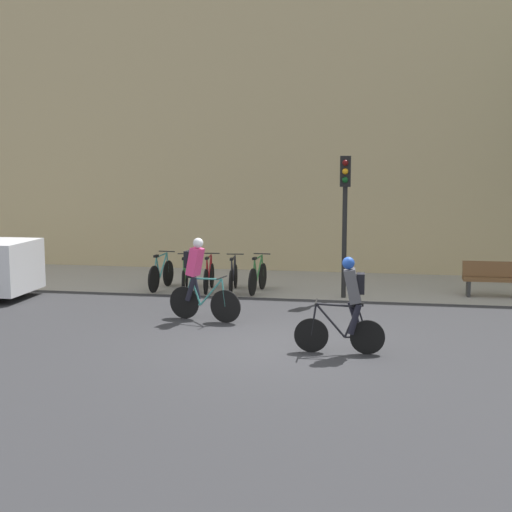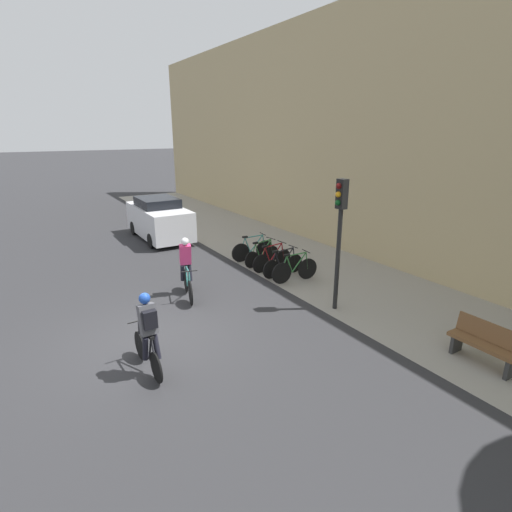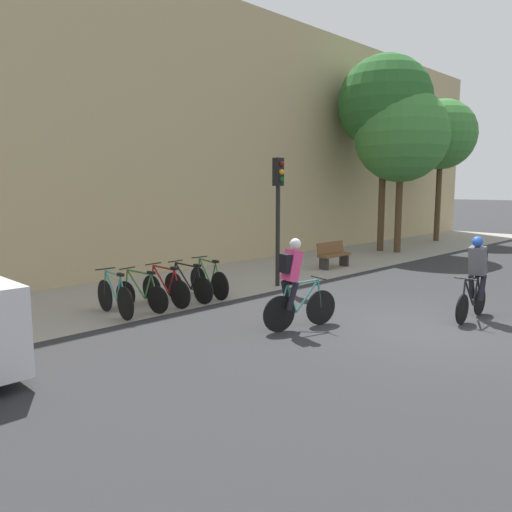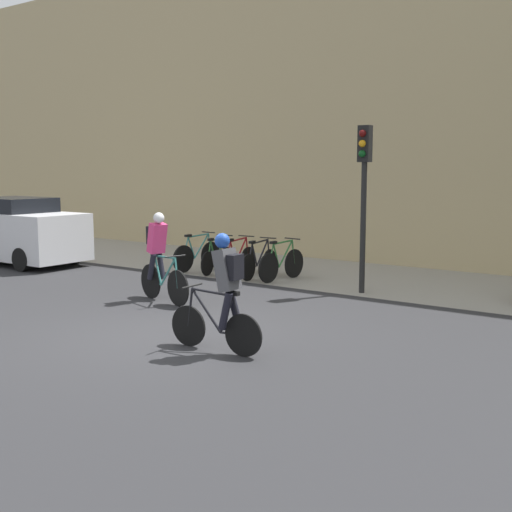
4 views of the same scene
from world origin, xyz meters
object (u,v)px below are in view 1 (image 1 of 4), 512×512
Objects in this scene: cyclist_pink at (198,277)px; cyclist_grey at (349,302)px; bench at (492,279)px; parked_bike_2 at (209,276)px; parked_bike_4 at (258,277)px; parked_bike_0 at (161,274)px; traffic_light_pole at (345,200)px; parked_bike_3 at (233,277)px; parked_bike_1 at (185,276)px.

cyclist_pink is 1.03× the size of cyclist_grey.
cyclist_pink is 1.24× the size of bench.
parked_bike_2 is 1.32m from parked_bike_4.
parked_bike_0 is 2.64m from parked_bike_4.
parked_bike_0 is 5.31m from traffic_light_pole.
parked_bike_3 is (-3.30, 5.59, -0.55)m from cyclist_grey.
parked_bike_1 is at bearing -0.16° from parked_bike_0.
parked_bike_2 is 1.17× the size of bench.
cyclist_pink is 3.70m from parked_bike_1.
cyclist_grey reaches higher than parked_bike_3.
traffic_light_pole reaches higher than parked_bike_2.
parked_bike_2 is at bearing 100.05° from cyclist_pink.
parked_bike_0 is 1.06× the size of parked_bike_1.
cyclist_pink is at bearing -90.86° from parked_bike_3.
parked_bike_2 is 0.47× the size of traffic_light_pole.
parked_bike_3 is 6.63m from bench.
parked_bike_2 is (-3.96, 5.59, -0.55)m from cyclist_grey.
parked_bike_0 is 1.03× the size of parked_bike_4.
cyclist_pink is at bearing -69.75° from parked_bike_1.
parked_bike_3 is 3.59m from traffic_light_pole.
parked_bike_4 is (1.97, 0.00, 0.03)m from parked_bike_1.
parked_bike_1 is 0.96× the size of parked_bike_3.
parked_bike_1 is at bearing -179.99° from parked_bike_3.
parked_bike_1 is 4.72m from traffic_light_pole.
cyclist_grey is 1.04× the size of parked_bike_4.
traffic_light_pole is (2.91, -0.31, 2.07)m from parked_bike_3.
traffic_light_pole is at bearing -3.64° from parked_bike_0.
parked_bike_3 is 0.66m from parked_bike_4.
cyclist_grey is 6.94m from bench.
parked_bike_4 is at bearing -175.36° from bench.
bench is at bearing 3.50° from parked_bike_1.
cyclist_grey is 6.21m from parked_bike_4.
parked_bike_2 is (0.66, 0.00, 0.02)m from parked_bike_1.
parked_bike_2 is at bearing -176.19° from bench.
parked_bike_1 is at bearing -176.50° from bench.
cyclist_grey is at bearing -46.68° from parked_bike_0.
parked_bike_1 is at bearing 110.25° from cyclist_pink.
parked_bike_4 is 3.07m from traffic_light_pole.
bench is at bearing 61.38° from cyclist_grey.
parked_bike_2 is 4.14m from traffic_light_pole.
traffic_light_pole is at bearing 46.48° from cyclist_pink.
parked_bike_2 is at bearing 179.94° from parked_bike_3.
parked_bike_4 is at bearing 0.05° from parked_bike_2.
parked_bike_4 reaches higher than parked_bike_1.
parked_bike_2 reaches higher than parked_bike_3.
cyclist_grey is 5.51m from traffic_light_pole.
cyclist_pink reaches higher than bench.
parked_bike_4 is at bearing 172.13° from traffic_light_pole.
cyclist_pink is 3.47m from parked_bike_3.
parked_bike_0 is at bearing -176.78° from bench.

